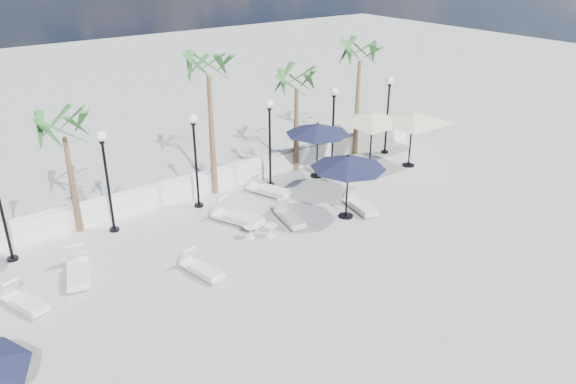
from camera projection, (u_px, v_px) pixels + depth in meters
ground at (297, 278)px, 17.80m from camera, size 100.00×100.00×0.00m
balustrade at (187, 188)px, 23.11m from camera, size 26.00×0.30×1.01m
lamppost_2 at (106, 168)px, 19.65m from camera, size 0.36×0.36×3.84m
lamppost_3 at (195, 148)px, 21.55m from camera, size 0.36×0.36×3.84m
lamppost_4 at (270, 131)px, 23.44m from camera, size 0.36×0.36×3.84m
lamppost_5 at (333, 117)px, 25.33m from camera, size 0.36×0.36×3.84m
lamppost_6 at (388, 104)px, 27.22m from camera, size 0.36×0.36×3.84m
palm_1 at (64, 133)px, 19.18m from camera, size 2.60×2.60×4.70m
palm_2 at (208, 72)px, 21.70m from camera, size 2.60×2.60×6.10m
palm_3 at (296, 86)px, 24.51m from camera, size 2.60×2.60×4.90m
palm_4 at (360, 58)px, 26.19m from camera, size 2.60×2.60×5.70m
lounger_0 at (24, 301)px, 16.27m from camera, size 1.08×1.79×0.64m
lounger_1 at (201, 268)px, 17.92m from camera, size 0.89×1.80×0.64m
lounger_2 at (78, 270)px, 17.72m from camera, size 1.21×2.13×0.76m
lounger_3 at (237, 216)px, 21.15m from camera, size 1.48×2.23×0.80m
lounger_4 at (290, 217)px, 21.23m from camera, size 0.93×1.87×0.67m
lounger_5 at (269, 189)px, 23.51m from camera, size 1.30×2.08×0.74m
lounger_6 at (360, 205)px, 22.17m from camera, size 0.95×1.92×0.69m
side_table_1 at (250, 231)px, 20.10m from camera, size 0.45×0.45×0.44m
side_table_2 at (270, 230)px, 20.16m from camera, size 0.47×0.47×0.46m
parasol_navy_mid at (318, 129)px, 24.51m from camera, size 2.85×2.85×2.55m
parasol_navy_right at (348, 162)px, 20.80m from camera, size 2.86×2.86×2.57m
parasol_cream_sq_a at (413, 114)px, 25.57m from camera, size 5.62×5.62×2.76m
parasol_cream_sq_b at (373, 114)px, 25.65m from camera, size 5.45×5.45×2.73m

